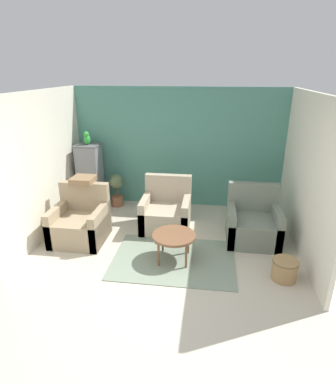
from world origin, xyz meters
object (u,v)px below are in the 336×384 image
armchair_left (80,224)px  coffee_table (174,237)px  birdcage (90,176)px  armchair_middle (166,213)px  parrot (87,138)px  armchair_right (253,224)px  potted_plant (116,187)px  wicker_basket (285,269)px

armchair_left → coffee_table: bearing=-14.4°
coffee_table → birdcage: birdcage is taller
armchair_middle → parrot: (-1.72, 0.79, 1.19)m
armchair_right → potted_plant: size_ratio=1.34×
birdcage → parrot: bearing=90.0°
armchair_middle → parrot: size_ratio=3.47×
parrot → potted_plant: (0.52, 0.11, -1.07)m
armchair_middle → potted_plant: (-1.21, 0.90, 0.12)m
armchair_right → potted_plant: armchair_right is taller
armchair_middle → parrot: parrot is taller
armchair_right → wicker_basket: bearing=-72.9°
coffee_table → parrot: (-1.99, 1.86, 1.09)m
armchair_right → birdcage: size_ratio=0.70×
armchair_left → potted_plant: size_ratio=1.34×
armchair_middle → birdcage: size_ratio=0.70×
parrot → wicker_basket: parrot is taller
coffee_table → wicker_basket: size_ratio=1.84×
armchair_left → parrot: parrot is taller
wicker_basket → parrot: bearing=149.3°
armchair_right → coffee_table: bearing=-147.5°
armchair_left → armchair_middle: 1.54m
armchair_right → parrot: bearing=162.2°
armchair_left → birdcage: 1.50m
armchair_left → parrot: 1.88m
parrot → potted_plant: 1.19m
armchair_middle → potted_plant: bearing=143.2°
birdcage → potted_plant: bearing=12.5°
potted_plant → parrot: bearing=-167.7°
armchair_right → armchair_middle: same height
armchair_right → parrot: parrot is taller
parrot → potted_plant: parrot is taller
armchair_middle → coffee_table: bearing=-75.7°
wicker_basket → armchair_left: bearing=167.7°
armchair_left → wicker_basket: bearing=-12.3°
armchair_right → potted_plant: (-2.75, 1.16, 0.12)m
coffee_table → armchair_middle: armchair_middle is taller
coffee_table → birdcage: bearing=137.1°
armchair_left → parrot: bearing=102.4°
potted_plant → birdcage: bearing=-167.5°
armchair_right → armchair_middle: bearing=170.5°
coffee_table → armchair_right: size_ratio=0.70×
armchair_left → birdcage: size_ratio=0.70×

